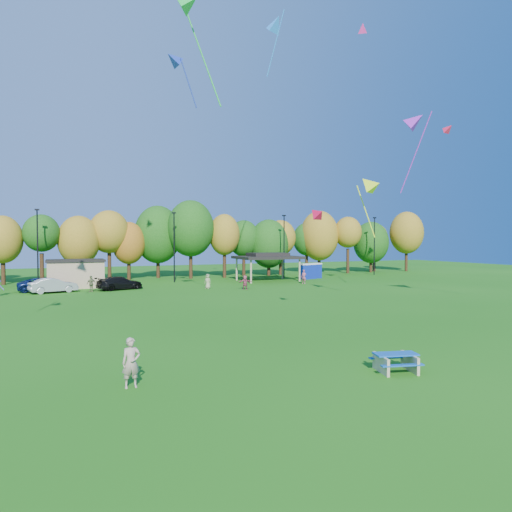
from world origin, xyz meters
name	(u,v)px	position (x,y,z in m)	size (l,w,h in m)	color
ground	(330,354)	(0.00, 0.00, 0.00)	(160.00, 160.00, 0.00)	#19600F
tree_line	(143,237)	(-1.03, 45.51, 5.91)	(93.57, 10.55, 11.15)	black
lamp_posts	(174,245)	(2.00, 40.00, 4.90)	(64.50, 0.25, 9.09)	black
utility_building	(76,273)	(-10.00, 38.00, 1.64)	(6.30, 4.30, 3.25)	tan
pavilion	(268,257)	(14.00, 37.00, 3.23)	(8.20, 6.20, 3.77)	tan
porta_potties	(311,271)	(21.07, 37.69, 1.10)	(3.75, 2.16, 2.18)	#0B2394
picnic_table	(395,361)	(0.92, -3.52, 0.45)	(2.10, 1.88, 0.77)	tan
kite_flyer	(131,363)	(-9.47, -1.22, 0.93)	(0.68, 0.45, 1.87)	tan
car_b	(53,285)	(-12.35, 33.26, 0.77)	(1.63, 4.69, 1.54)	#A7A7AC
car_c	(44,285)	(-13.27, 35.18, 0.72)	(2.39, 5.19, 1.44)	navy
car_d	(120,283)	(-5.63, 33.60, 0.73)	(2.06, 5.06, 1.47)	black
far_person_0	(91,284)	(-8.67, 32.62, 0.86)	(1.01, 0.42, 1.72)	olive
far_person_1	(245,282)	(7.10, 28.15, 0.81)	(1.50, 0.48, 1.62)	#AE4860
far_person_4	(208,281)	(3.59, 30.72, 0.83)	(0.81, 0.53, 1.66)	tan
far_person_5	(304,277)	(16.36, 31.35, 0.88)	(0.64, 0.42, 1.77)	#A94F66
kite_0	(448,128)	(29.78, 21.40, 18.40)	(1.45, 1.72, 1.53)	#F21C43
kite_1	(315,213)	(4.57, 9.03, 7.34)	(1.26, 1.48, 1.28)	red
kite_2	(368,185)	(12.72, 13.93, 10.28)	(2.51, 3.37, 5.66)	#D1F81A
kite_4	(181,1)	(-4.34, 11.17, 21.04)	(4.29, 2.85, 7.53)	green
kite_7	(275,24)	(7.87, 22.23, 26.57)	(2.53, 4.03, 6.67)	#2685F0
kite_10	(174,59)	(-3.20, 17.98, 19.90)	(2.84, 1.48, 4.55)	#1C359E
kite_12	(416,121)	(21.00, 17.17, 17.32)	(4.09, 4.42, 8.62)	purple
kite_14	(363,28)	(15.30, 18.28, 25.89)	(1.56, 1.66, 1.32)	#FE2A92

